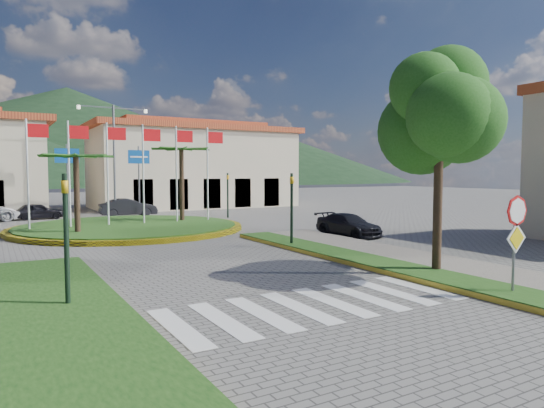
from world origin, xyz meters
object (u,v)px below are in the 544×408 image
deciduous_tree (440,110)px  car_side_right (349,225)px  car_dark_b (128,208)px  roundabout_island (129,227)px  stop_sign (516,229)px  car_dark_a (38,211)px

deciduous_tree → car_side_right: (3.57, 8.76, -4.62)m
car_dark_b → car_side_right: 18.03m
roundabout_island → car_side_right: (9.07, -8.24, 0.39)m
deciduous_tree → car_side_right: bearing=67.8°
stop_sign → car_dark_a: bearing=106.6°
deciduous_tree → car_dark_a: size_ratio=2.06×
deciduous_tree → car_side_right: 10.52m
roundabout_island → car_dark_b: bearing=76.5°
car_dark_b → car_dark_a: bearing=82.5°
stop_sign → car_side_right: bearing=70.5°
car_side_right → deciduous_tree: bearing=-118.0°
car_side_right → roundabout_island: bearing=132.0°
car_dark_a → car_side_right: bearing=-149.3°
stop_sign → car_dark_b: bearing=95.8°
deciduous_tree → car_dark_b: size_ratio=1.68×
car_side_right → stop_sign: bearing=-115.3°
roundabout_island → deciduous_tree: (5.50, -17.00, 5.00)m
stop_sign → deciduous_tree: (0.60, 3.04, 3.38)m
car_dark_a → car_side_right: (12.98, -17.66, -0.00)m
deciduous_tree → car_dark_b: bearing=97.9°
roundabout_island → car_dark_a: 10.20m
stop_sign → car_side_right: size_ratio=0.69×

